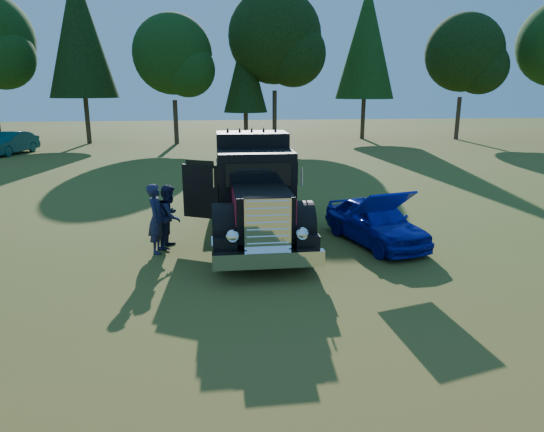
{
  "coord_description": "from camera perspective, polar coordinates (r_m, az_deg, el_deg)",
  "views": [
    {
      "loc": [
        -1.29,
        -10.32,
        4.2
      ],
      "look_at": [
        0.21,
        1.62,
        1.06
      ],
      "focal_mm": 32.0,
      "sensor_mm": 36.0,
      "label": 1
    }
  ],
  "objects": [
    {
      "name": "hotrod_coupe",
      "position": [
        13.83,
        12.07,
        -0.62
      ],
      "size": [
        2.38,
        4.23,
        1.89
      ],
      "color": "#060894",
      "rests_on": "ground"
    },
    {
      "name": "treeline",
      "position": [
        38.15,
        -13.5,
        19.49
      ],
      "size": [
        72.1,
        24.04,
        13.84
      ],
      "color": "#2D2116",
      "rests_on": "ground"
    },
    {
      "name": "ground",
      "position": [
        11.22,
        -0.06,
        -7.34
      ],
      "size": [
        120.0,
        120.0,
        0.0
      ],
      "primitive_type": "plane",
      "color": "#315719",
      "rests_on": "ground"
    },
    {
      "name": "spectator_far",
      "position": [
        13.44,
        -11.94,
        -0.03
      ],
      "size": [
        0.83,
        0.97,
        1.74
      ],
      "primitive_type": "imported",
      "rotation": [
        0.0,
        0.0,
        1.34
      ],
      "color": "navy",
      "rests_on": "ground"
    },
    {
      "name": "diamond_t_truck",
      "position": [
        13.76,
        -2.05,
        2.38
      ],
      "size": [
        3.27,
        7.16,
        3.0
      ],
      "color": "black",
      "rests_on": "ground"
    },
    {
      "name": "distant_teal_car",
      "position": [
        37.16,
        -28.47,
        7.54
      ],
      "size": [
        2.62,
        4.7,
        1.47
      ],
      "primitive_type": "imported",
      "rotation": [
        0.0,
        0.0,
        -0.25
      ],
      "color": "#083432",
      "rests_on": "ground"
    },
    {
      "name": "spectator_near",
      "position": [
        13.05,
        -13.41,
        -0.31
      ],
      "size": [
        0.53,
        0.73,
        1.85
      ],
      "primitive_type": "imported",
      "rotation": [
        0.0,
        0.0,
        1.44
      ],
      "color": "#1C2242",
      "rests_on": "ground"
    }
  ]
}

